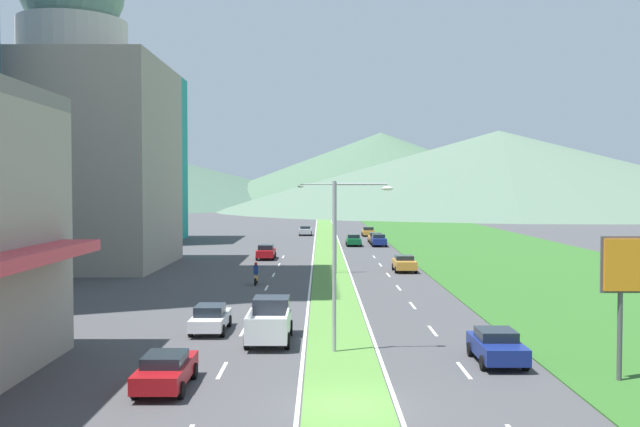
{
  "coord_description": "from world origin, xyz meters",
  "views": [
    {
      "loc": [
        -0.97,
        -24.83,
        7.66
      ],
      "look_at": [
        -0.82,
        41.11,
        5.36
      ],
      "focal_mm": 40.1,
      "sensor_mm": 36.0,
      "label": 1
    }
  ],
  "objects_px": {
    "car_5": "(495,346)",
    "car_9": "(164,370)",
    "pickup_truck_1": "(268,321)",
    "street_lamp_near": "(340,253)",
    "car_8": "(209,318)",
    "car_2": "(264,252)",
    "car_3": "(403,263)",
    "motorcycle_rider": "(254,275)",
    "street_lamp_mid": "(329,220)",
    "car_4": "(304,230)",
    "car_0": "(377,240)",
    "car_1": "(374,238)",
    "car_7": "(367,231)",
    "car_6": "(352,240)"
  },
  "relations": [
    {
      "from": "car_2",
      "to": "car_4",
      "type": "bearing_deg",
      "value": -5.0
    },
    {
      "from": "car_5",
      "to": "car_3",
      "type": "bearing_deg",
      "value": 179.98
    },
    {
      "from": "street_lamp_mid",
      "to": "car_9",
      "type": "height_order",
      "value": "street_lamp_mid"
    },
    {
      "from": "car_5",
      "to": "pickup_truck_1",
      "type": "relative_size",
      "value": 0.77
    },
    {
      "from": "pickup_truck_1",
      "to": "street_lamp_near",
      "type": "bearing_deg",
      "value": -126.63
    },
    {
      "from": "pickup_truck_1",
      "to": "car_8",
      "type": "bearing_deg",
      "value": 56.5
    },
    {
      "from": "car_0",
      "to": "car_2",
      "type": "distance_m",
      "value": 22.21
    },
    {
      "from": "street_lamp_near",
      "to": "car_4",
      "type": "relative_size",
      "value": 1.75
    },
    {
      "from": "car_3",
      "to": "car_9",
      "type": "bearing_deg",
      "value": -19.59
    },
    {
      "from": "car_5",
      "to": "car_8",
      "type": "distance_m",
      "value": 15.25
    },
    {
      "from": "car_1",
      "to": "car_8",
      "type": "xyz_separation_m",
      "value": [
        -13.69,
        -62.33,
        -0.01
      ]
    },
    {
      "from": "car_8",
      "to": "motorcycle_rider",
      "type": "height_order",
      "value": "motorcycle_rider"
    },
    {
      "from": "car_4",
      "to": "car_8",
      "type": "distance_m",
      "value": 79.0
    },
    {
      "from": "car_4",
      "to": "car_9",
      "type": "distance_m",
      "value": 89.85
    },
    {
      "from": "car_2",
      "to": "car_7",
      "type": "bearing_deg",
      "value": -19.95
    },
    {
      "from": "car_5",
      "to": "car_9",
      "type": "distance_m",
      "value": 14.26
    },
    {
      "from": "car_1",
      "to": "street_lamp_mid",
      "type": "bearing_deg",
      "value": -10.78
    },
    {
      "from": "street_lamp_near",
      "to": "car_5",
      "type": "bearing_deg",
      "value": -16.39
    },
    {
      "from": "street_lamp_mid",
      "to": "pickup_truck_1",
      "type": "xyz_separation_m",
      "value": [
        -3.49,
        -28.49,
        -3.86
      ]
    },
    {
      "from": "car_0",
      "to": "car_9",
      "type": "height_order",
      "value": "car_0"
    },
    {
      "from": "car_5",
      "to": "car_9",
      "type": "xyz_separation_m",
      "value": [
        -13.68,
        -4.03,
        -0.03
      ]
    },
    {
      "from": "car_1",
      "to": "car_7",
      "type": "relative_size",
      "value": 1.1
    },
    {
      "from": "car_0",
      "to": "motorcycle_rider",
      "type": "height_order",
      "value": "motorcycle_rider"
    },
    {
      "from": "street_lamp_near",
      "to": "motorcycle_rider",
      "type": "height_order",
      "value": "street_lamp_near"
    },
    {
      "from": "motorcycle_rider",
      "to": "street_lamp_near",
      "type": "bearing_deg",
      "value": -165.49
    },
    {
      "from": "car_5",
      "to": "car_7",
      "type": "bearing_deg",
      "value": 179.99
    },
    {
      "from": "car_2",
      "to": "car_3",
      "type": "height_order",
      "value": "car_2"
    },
    {
      "from": "car_4",
      "to": "street_lamp_near",
      "type": "bearing_deg",
      "value": -177.67
    },
    {
      "from": "car_7",
      "to": "car_3",
      "type": "bearing_deg",
      "value": -0.01
    },
    {
      "from": "car_4",
      "to": "car_7",
      "type": "height_order",
      "value": "car_4"
    },
    {
      "from": "car_1",
      "to": "car_4",
      "type": "bearing_deg",
      "value": -148.36
    },
    {
      "from": "car_2",
      "to": "car_4",
      "type": "relative_size",
      "value": 1.01
    },
    {
      "from": "street_lamp_near",
      "to": "car_9",
      "type": "xyz_separation_m",
      "value": [
        -6.92,
        -6.02,
        -3.95
      ]
    },
    {
      "from": "car_8",
      "to": "car_6",
      "type": "bearing_deg",
      "value": -10.23
    },
    {
      "from": "car_2",
      "to": "car_9",
      "type": "xyz_separation_m",
      "value": [
        -0.04,
        -50.22,
        -0.08
      ]
    },
    {
      "from": "car_6",
      "to": "car_9",
      "type": "height_order",
      "value": "car_6"
    },
    {
      "from": "street_lamp_near",
      "to": "car_0",
      "type": "bearing_deg",
      "value": 83.71
    },
    {
      "from": "car_3",
      "to": "motorcycle_rider",
      "type": "height_order",
      "value": "motorcycle_rider"
    },
    {
      "from": "car_7",
      "to": "pickup_truck_1",
      "type": "relative_size",
      "value": 0.81
    },
    {
      "from": "street_lamp_near",
      "to": "car_0",
      "type": "relative_size",
      "value": 1.8
    },
    {
      "from": "street_lamp_mid",
      "to": "car_9",
      "type": "xyz_separation_m",
      "value": [
        -6.87,
        -37.14,
        -4.12
      ]
    },
    {
      "from": "car_3",
      "to": "car_2",
      "type": "bearing_deg",
      "value": -130.68
    },
    {
      "from": "car_9",
      "to": "car_8",
      "type": "bearing_deg",
      "value": -0.24
    },
    {
      "from": "street_lamp_near",
      "to": "car_4",
      "type": "xyz_separation_m",
      "value": [
        -3.41,
        83.76,
        -3.88
      ]
    },
    {
      "from": "street_lamp_mid",
      "to": "car_3",
      "type": "bearing_deg",
      "value": 11.13
    },
    {
      "from": "car_5",
      "to": "car_0",
      "type": "bearing_deg",
      "value": 179.97
    },
    {
      "from": "car_3",
      "to": "car_0",
      "type": "bearing_deg",
      "value": 179.95
    },
    {
      "from": "car_3",
      "to": "car_8",
      "type": "bearing_deg",
      "value": -26.29
    },
    {
      "from": "car_6",
      "to": "car_7",
      "type": "bearing_deg",
      "value": 170.45
    },
    {
      "from": "car_2",
      "to": "motorcycle_rider",
      "type": "distance_m",
      "value": 20.56
    }
  ]
}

